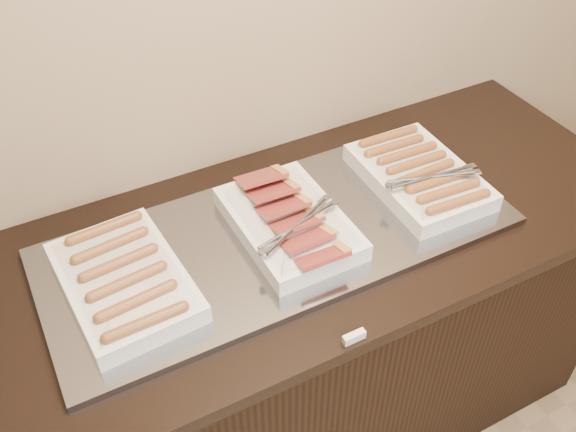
% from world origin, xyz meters
% --- Properties ---
extents(counter, '(2.06, 0.76, 0.90)m').
position_xyz_m(counter, '(0.00, 2.13, 0.45)').
color(counter, black).
rests_on(counter, ground).
extents(warming_tray, '(1.20, 0.50, 0.02)m').
position_xyz_m(warming_tray, '(-0.00, 2.13, 0.91)').
color(warming_tray, gray).
rests_on(warming_tray, counter).
extents(dish_left, '(0.28, 0.40, 0.07)m').
position_xyz_m(dish_left, '(-0.40, 2.13, 0.95)').
color(dish_left, silver).
rests_on(dish_left, warming_tray).
extents(dish_center, '(0.27, 0.40, 0.09)m').
position_xyz_m(dish_center, '(0.02, 2.13, 0.95)').
color(dish_center, silver).
rests_on(dish_center, warming_tray).
extents(dish_right, '(0.28, 0.39, 0.08)m').
position_xyz_m(dish_right, '(0.43, 2.13, 0.95)').
color(dish_right, silver).
rests_on(dish_right, warming_tray).
extents(label_holder, '(0.05, 0.02, 0.02)m').
position_xyz_m(label_holder, '(-0.00, 1.77, 0.91)').
color(label_holder, silver).
rests_on(label_holder, counter).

